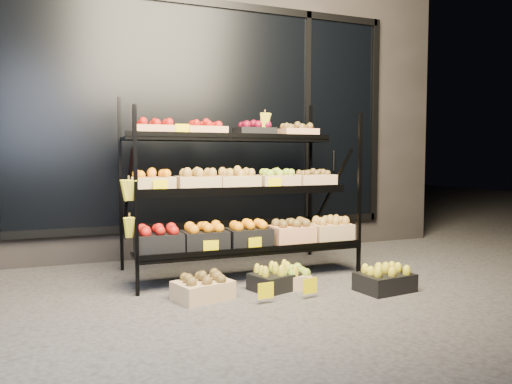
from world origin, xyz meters
name	(u,v)px	position (x,y,z in m)	size (l,w,h in m)	color
ground	(266,289)	(0.00, 0.00, 0.00)	(24.00, 24.00, 0.00)	#514F4C
building	(187,106)	(0.00, 2.59, 1.75)	(6.00, 2.08, 3.50)	#2D2826
display_rack	(239,190)	(-0.01, 0.60, 0.79)	(2.18, 1.02, 1.66)	black
tag_floor_a	(266,296)	(-0.17, -0.40, 0.06)	(0.13, 0.01, 0.12)	#FFE400
tag_floor_b	(310,291)	(0.20, -0.40, 0.06)	(0.13, 0.01, 0.12)	#FFE400
floor_crate_left	(203,287)	(-0.57, -0.10, 0.10)	(0.48, 0.41, 0.21)	tan
floor_crate_midleft	(276,278)	(0.07, -0.05, 0.09)	(0.47, 0.40, 0.20)	black
floor_crate_midright	(290,278)	(0.20, -0.05, 0.08)	(0.40, 0.34, 0.18)	tan
floor_crate_right	(385,279)	(0.87, -0.43, 0.10)	(0.46, 0.36, 0.21)	black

